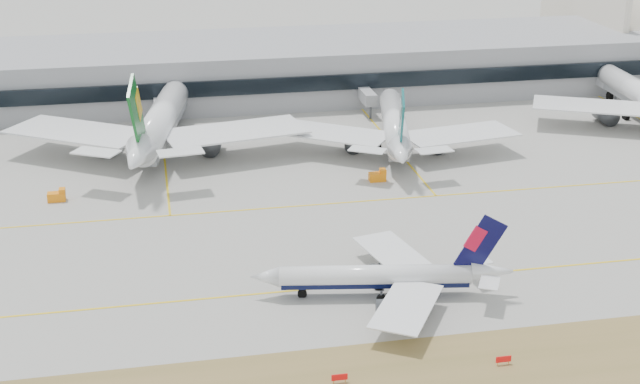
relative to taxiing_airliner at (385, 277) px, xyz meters
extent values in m
plane|color=#9D9A92|center=(-6.56, 9.42, -3.38)|extent=(3000.00, 3000.00, 0.00)
cube|color=brown|center=(-6.56, -22.58, -3.36)|extent=(360.00, 18.00, 0.06)
cube|color=yellow|center=(-6.56, 4.42, -3.35)|extent=(360.00, 0.45, 0.04)
cube|color=yellow|center=(-6.56, 39.42, -3.35)|extent=(360.00, 0.45, 0.04)
cylinder|color=white|center=(-1.51, 0.25, 0.26)|extent=(30.36, 8.16, 3.31)
cube|color=black|center=(-1.51, 0.25, -0.65)|extent=(29.69, 7.58, 1.49)
cone|color=white|center=(-18.70, 3.07, 0.26)|extent=(5.09, 4.01, 3.31)
cone|color=white|center=(16.72, -2.75, 0.67)|extent=(7.16, 4.35, 3.31)
cube|color=white|center=(3.82, 8.66, -0.24)|extent=(10.86, 17.53, 0.20)
cube|color=white|center=(16.17, 1.70, 0.92)|extent=(3.60, 5.02, 0.13)
cylinder|color=#3F4247|center=(1.65, 5.92, -2.05)|extent=(5.37, 3.26, 2.48)
cube|color=#3F4247|center=(1.65, 5.92, -1.06)|extent=(2.11, 0.59, 1.16)
cube|color=white|center=(0.85, -9.43, -0.24)|extent=(14.85, 17.80, 0.20)
cube|color=white|center=(14.78, -6.78, 0.92)|extent=(4.74, 5.46, 0.13)
cylinder|color=#3F4247|center=(-0.33, -6.14, -2.05)|extent=(5.37, 3.26, 2.48)
cube|color=#3F4247|center=(-0.33, -6.14, -1.06)|extent=(2.11, 0.59, 1.16)
cube|color=#09093A|center=(14.65, -2.41, 5.28)|extent=(8.10, 1.62, 10.35)
cube|color=red|center=(13.82, -2.27, 6.40)|extent=(3.70, 0.96, 4.44)
cylinder|color=#3F4247|center=(-12.84, 2.11, -2.38)|extent=(0.40, 0.40, 1.98)
cylinder|color=black|center=(-12.84, 2.11, -2.80)|extent=(1.56, 0.81, 1.49)
cylinder|color=#3F4247|center=(-1.03, -2.01, -2.38)|extent=(0.40, 0.40, 1.98)
cylinder|color=black|center=(-1.03, -2.01, -2.80)|extent=(1.56, 0.81, 1.49)
cylinder|color=#3F4247|center=(-0.33, 2.23, -2.38)|extent=(0.40, 0.40, 1.98)
cylinder|color=black|center=(-0.33, 2.23, -2.80)|extent=(1.56, 0.81, 1.49)
cylinder|color=white|center=(-32.21, 81.41, 3.88)|extent=(15.90, 50.20, 6.59)
cube|color=slate|center=(-32.21, 81.41, 2.06)|extent=(14.74, 49.03, 2.97)
cone|color=white|center=(-26.78, 109.62, 3.88)|extent=(7.91, 8.72, 6.59)
cone|color=white|center=(-37.97, 51.49, 4.70)|extent=(8.57, 12.12, 6.59)
cube|color=white|center=(-16.11, 70.86, 2.89)|extent=(33.85, 20.33, 0.40)
cube|color=white|center=(-29.16, 51.91, 5.20)|extent=(9.76, 5.95, 0.26)
cylinder|color=#3F4247|center=(-21.32, 75.22, -0.74)|extent=(6.43, 9.09, 4.95)
cube|color=#3F4247|center=(-21.32, 75.22, 1.24)|extent=(1.14, 3.49, 2.31)
cube|color=white|center=(-51.08, 77.59, 2.89)|extent=(34.45, 29.37, 0.40)
cube|color=white|center=(-46.00, 55.15, 5.20)|extent=(10.42, 8.70, 0.26)
cylinder|color=#3F4247|center=(-44.63, 79.70, -0.74)|extent=(6.43, 9.09, 4.95)
cube|color=#3F4247|center=(-44.63, 79.70, 1.24)|extent=(1.14, 3.49, 2.31)
cube|color=#0C561A|center=(-37.32, 54.89, 12.53)|extent=(3.19, 13.65, 17.68)
cube|color=#CD950C|center=(-37.05, 56.25, 14.45)|extent=(1.89, 6.24, 7.57)
cylinder|color=#3F4247|center=(-28.63, 100.01, -1.40)|extent=(0.79, 0.79, 3.96)
cylinder|color=black|center=(-28.63, 100.01, -2.22)|extent=(1.69, 3.13, 2.97)
cylinder|color=#3F4247|center=(-36.68, 80.86, -1.40)|extent=(0.79, 0.79, 3.96)
cylinder|color=black|center=(-36.68, 80.86, -2.22)|extent=(1.69, 3.13, 2.97)
cylinder|color=#3F4247|center=(-28.27, 79.24, -1.40)|extent=(0.79, 0.79, 3.96)
cylinder|color=black|center=(-28.27, 79.24, -2.22)|extent=(1.69, 3.13, 2.97)
cylinder|color=white|center=(21.39, 71.67, 2.55)|extent=(13.96, 40.93, 5.39)
cube|color=slate|center=(21.39, 71.67, 1.07)|extent=(12.99, 39.97, 2.42)
cone|color=white|center=(26.40, 94.60, 2.55)|extent=(6.59, 7.23, 5.39)
cone|color=white|center=(16.08, 47.36, 3.22)|extent=(7.19, 9.99, 5.39)
cube|color=white|center=(34.32, 62.72, 1.74)|extent=(27.48, 16.03, 0.32)
cube|color=white|center=(23.28, 47.52, 3.63)|extent=(7.90, 4.69, 0.22)
cylinder|color=#3F4247|center=(30.16, 66.39, -1.22)|extent=(5.40, 7.49, 4.04)
cube|color=#3F4247|center=(30.16, 66.39, 0.39)|extent=(1.00, 2.85, 1.89)
cube|color=white|center=(5.90, 68.93, 1.74)|extent=(28.04, 24.37, 0.32)
cube|color=white|center=(9.60, 50.51, 3.63)|extent=(8.51, 7.23, 0.22)
cylinder|color=#3F4247|center=(11.21, 70.53, -1.22)|extent=(5.40, 7.49, 4.04)
cube|color=#3F4247|center=(11.21, 70.53, 0.39)|extent=(1.00, 2.85, 1.89)
cube|color=#135557|center=(16.68, 50.12, 9.62)|extent=(2.88, 11.11, 14.45)
cube|color=silver|center=(16.92, 51.22, 11.19)|extent=(1.66, 5.09, 6.18)
cylinder|color=#3F4247|center=(24.69, 86.79, -1.76)|extent=(0.65, 0.65, 3.23)
cylinder|color=black|center=(24.69, 86.79, -2.43)|extent=(1.44, 2.57, 2.42)
cylinder|color=#3F4247|center=(17.73, 71.31, -1.76)|extent=(0.65, 0.65, 3.23)
cylinder|color=black|center=(17.73, 71.31, -2.43)|extent=(1.44, 2.57, 2.42)
cylinder|color=#3F4247|center=(24.57, 69.82, -1.76)|extent=(0.65, 0.65, 3.23)
cylinder|color=black|center=(24.57, 69.82, -2.43)|extent=(1.44, 2.57, 2.42)
cube|color=slate|center=(90.28, 82.29, 1.52)|extent=(7.75, 44.17, 2.67)
cone|color=white|center=(91.88, 108.09, 3.15)|extent=(6.34, 7.20, 5.93)
cube|color=white|center=(73.89, 76.71, 2.26)|extent=(31.31, 24.05, 0.36)
cylinder|color=#3F4247|center=(79.40, 79.34, -1.00)|extent=(4.90, 7.73, 4.45)
cube|color=#3F4247|center=(79.40, 79.34, 0.78)|extent=(0.64, 3.14, 2.08)
cylinder|color=#3F4247|center=(91.33, 99.30, -1.60)|extent=(0.71, 0.71, 3.56)
cylinder|color=black|center=(91.33, 99.30, -2.34)|extent=(1.20, 2.73, 2.67)
cylinder|color=#3F4247|center=(86.36, 81.28, -1.60)|extent=(0.71, 0.71, 3.56)
cylinder|color=black|center=(86.36, 81.28, -2.34)|extent=(1.20, 2.73, 2.67)
cube|color=gray|center=(-6.56, 124.42, 4.12)|extent=(280.00, 42.00, 15.00)
cube|color=black|center=(-6.56, 102.92, 4.57)|extent=(280.00, 1.20, 4.00)
cube|color=beige|center=(103.44, 144.42, 10.72)|extent=(2.00, 57.00, 27.90)
cube|color=red|center=(-12.14, -22.58, -2.48)|extent=(2.20, 0.15, 0.90)
cylinder|color=orange|center=(-12.94, -22.58, -3.13)|extent=(0.10, 0.10, 0.50)
cylinder|color=orange|center=(-11.34, -22.58, -3.13)|extent=(0.10, 0.10, 0.50)
cube|color=red|center=(10.98, -22.58, -2.48)|extent=(2.20, 0.15, 0.90)
cylinder|color=orange|center=(10.18, -22.58, -3.13)|extent=(0.10, 0.10, 0.50)
cylinder|color=orange|center=(11.78, -22.58, -3.13)|extent=(0.10, 0.10, 0.50)
cube|color=orange|center=(11.78, 50.08, -2.48)|extent=(3.50, 2.00, 1.80)
cube|color=orange|center=(12.98, 50.08, -1.28)|extent=(1.20, 1.80, 1.00)
cylinder|color=black|center=(10.58, 49.28, -3.03)|extent=(0.70, 0.30, 0.70)
cylinder|color=black|center=(10.58, 50.88, -3.03)|extent=(0.70, 0.30, 0.70)
cylinder|color=black|center=(12.98, 49.28, -3.03)|extent=(0.70, 0.30, 0.70)
cylinder|color=black|center=(12.98, 50.88, -3.03)|extent=(0.70, 0.30, 0.70)
cube|color=orange|center=(-54.24, 51.38, -2.48)|extent=(3.50, 2.00, 1.80)
cube|color=orange|center=(-53.04, 51.38, -1.28)|extent=(1.20, 1.80, 1.00)
cylinder|color=black|center=(-55.44, 50.58, -3.03)|extent=(0.70, 0.30, 0.70)
cylinder|color=black|center=(-55.44, 52.18, -3.03)|extent=(0.70, 0.30, 0.70)
cylinder|color=black|center=(-53.04, 50.58, -3.03)|extent=(0.70, 0.30, 0.70)
cylinder|color=black|center=(-53.04, 52.18, -3.03)|extent=(0.70, 0.30, 0.70)
camera|label=1|loc=(-34.04, -121.26, 63.95)|focal=50.00mm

